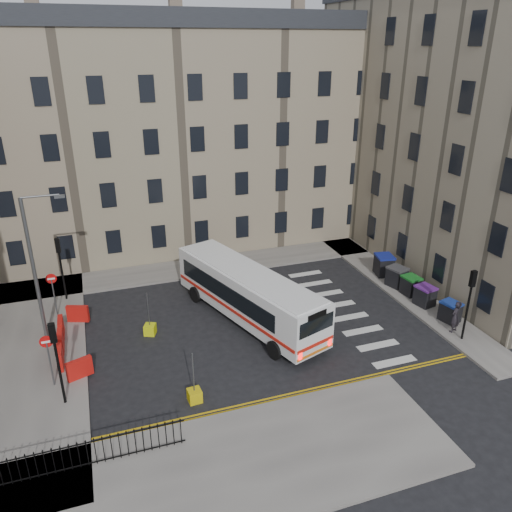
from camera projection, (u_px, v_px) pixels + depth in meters
ground at (280, 319)px, 29.69m from camera, size 120.00×120.00×0.00m
pavement_north at (157, 273)px, 35.34m from camera, size 36.00×3.20×0.15m
pavement_east at (376, 270)px, 35.82m from camera, size 2.40×26.00×0.15m
pavement_west at (26, 352)px, 26.34m from camera, size 6.00×22.00×0.15m
pavement_sw at (204, 474)px, 18.87m from camera, size 20.00×6.00×0.15m
terrace_north at (121, 136)px, 37.67m from camera, size 38.30×10.80×17.20m
corner_east at (502, 126)px, 35.92m from camera, size 17.80×24.30×19.20m
traffic_light_east at (470, 295)px, 26.35m from camera, size 0.28×0.22×4.10m
traffic_light_nw at (60, 259)px, 30.62m from camera, size 0.28×0.22×4.10m
traffic_light_sw at (56, 351)px, 21.49m from camera, size 0.28×0.22×4.10m
streetlamp at (34, 269)px, 25.83m from camera, size 0.50×0.22×8.14m
no_entry_north at (52, 286)px, 29.04m from camera, size 0.60×0.08×3.00m
no_entry_south at (48, 350)px, 22.96m from camera, size 0.60×0.08×3.00m
roadworks_barriers at (68, 340)px, 26.33m from camera, size 1.66×6.26×1.00m
iron_railings at (83, 454)px, 18.90m from camera, size 7.80×0.04×1.20m
bus at (248, 293)px, 28.88m from camera, size 6.06×11.53×3.08m
wheelie_bin_a at (450, 311)px, 28.97m from camera, size 1.16×1.27×1.19m
wheelie_bin_b at (425, 296)px, 30.70m from camera, size 1.19×1.30×1.25m
wheelie_bin_c at (411, 285)px, 32.03m from camera, size 1.10×1.22×1.23m
wheelie_bin_d at (397, 276)px, 33.12m from camera, size 1.35×1.45×1.33m
wheelie_bin_e at (384, 265)px, 34.71m from camera, size 1.37×1.50×1.44m
pedestrian at (455, 317)px, 27.72m from camera, size 0.80×0.65×1.89m
bollard_yellow at (150, 329)px, 27.99m from camera, size 0.79×0.79×0.60m
bollard_chevron at (195, 396)px, 22.75m from camera, size 0.64×0.64×0.60m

